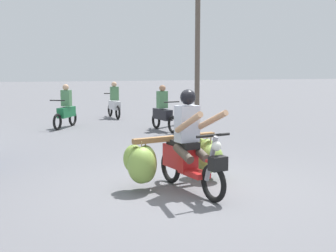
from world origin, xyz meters
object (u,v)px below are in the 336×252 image
Objects in this scene: motorbike_main_loaded at (181,155)px; motorbike_distant_ahead_right at (114,103)px; utility_pole at (197,50)px; motorbike_distant_far_ahead at (163,112)px; motorbike_distant_ahead_left at (66,110)px.

motorbike_distant_ahead_right is (1.18, 9.86, 0.06)m from motorbike_main_loaded.
utility_pole reaches higher than motorbike_main_loaded.
utility_pole is (1.94, 1.79, 1.97)m from motorbike_distant_far_ahead.
motorbike_distant_ahead_left is 0.28× the size of utility_pole.
motorbike_main_loaded is 9.93m from motorbike_distant_ahead_right.
motorbike_distant_ahead_left is 5.05m from utility_pole.
motorbike_main_loaded reaches higher than motorbike_distant_ahead_left.
motorbike_distant_ahead_right is (2.07, 2.14, 0.00)m from motorbike_distant_ahead_left.
motorbike_distant_ahead_left is at bearing 96.58° from motorbike_main_loaded.
motorbike_main_loaded is at bearing -115.66° from utility_pole.
motorbike_distant_ahead_left is at bearing -178.74° from utility_pole.
utility_pole is (4.65, 0.10, 1.97)m from motorbike_distant_ahead_left.
motorbike_distant_far_ahead is at bearing -80.53° from motorbike_distant_ahead_right.
utility_pole is (2.58, -2.04, 1.97)m from motorbike_distant_ahead_right.
motorbike_main_loaded is at bearing -96.84° from motorbike_distant_ahead_right.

